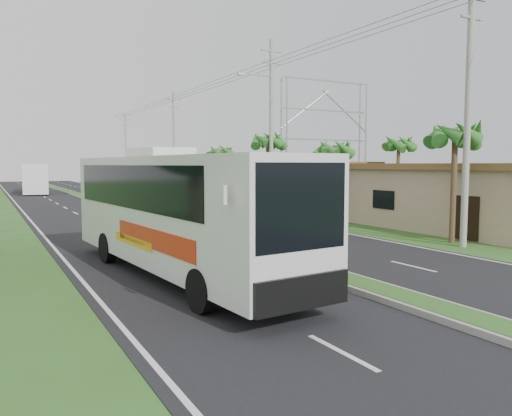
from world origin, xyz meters
TOP-DOWN VIEW (x-y plane):
  - ground at (0.00, 0.00)m, footprint 180.00×180.00m
  - road_asphalt at (0.00, 20.00)m, footprint 14.00×160.00m
  - median_strip at (0.00, 20.00)m, footprint 1.20×160.00m
  - lane_edge_left at (-6.70, 20.00)m, footprint 0.12×160.00m
  - lane_edge_right at (6.70, 20.00)m, footprint 0.12×160.00m
  - shop_near at (14.00, 6.00)m, footprint 8.60×12.60m
  - shop_mid at (14.00, 22.00)m, footprint 7.60×10.60m
  - shop_far at (14.00, 36.00)m, footprint 8.60×11.60m
  - palm_verge_a at (9.00, 3.00)m, footprint 2.40×2.40m
  - palm_verge_b at (9.40, 12.00)m, footprint 2.40×2.40m
  - palm_verge_c at (8.80, 19.00)m, footprint 2.40×2.40m
  - palm_verge_d at (9.30, 28.00)m, footprint 2.40×2.40m
  - palm_behind_shop at (17.50, 15.00)m, footprint 2.40×2.40m
  - utility_pole_a at (8.50, 2.00)m, footprint 1.60×0.28m
  - utility_pole_b at (8.47, 18.00)m, footprint 3.20×0.28m
  - utility_pole_c at (8.50, 38.00)m, footprint 1.60×0.28m
  - utility_pole_d at (8.50, 58.00)m, footprint 1.60×0.28m
  - billboard_lattice at (22.00, 30.00)m, footprint 10.18×1.18m
  - coach_bus_main at (-3.99, 2.58)m, footprint 3.60×12.50m
  - coach_bus_far at (-3.65, 53.27)m, footprint 3.62×12.19m
  - motorcyclist at (-1.46, 4.42)m, footprint 1.76×1.09m

SIDE VIEW (x-z plane):
  - ground at x=0.00m, z-range 0.00..0.00m
  - lane_edge_left at x=-6.70m, z-range 0.00..0.00m
  - lane_edge_right at x=6.70m, z-range 0.00..0.00m
  - road_asphalt at x=0.00m, z-range 0.00..0.02m
  - median_strip at x=0.00m, z-range 0.01..0.20m
  - motorcyclist at x=-1.46m, z-range -0.31..2.07m
  - shop_near at x=14.00m, z-range 0.02..3.54m
  - shop_mid at x=14.00m, z-range 0.02..3.69m
  - shop_far at x=14.00m, z-range 0.02..3.84m
  - coach_bus_far at x=-3.65m, z-range 0.23..3.73m
  - coach_bus_main at x=-3.99m, z-range 0.20..4.19m
  - palm_verge_b at x=9.40m, z-range 1.83..6.88m
  - palm_verge_d at x=9.30m, z-range 1.92..7.17m
  - palm_verge_a at x=9.00m, z-range 2.02..7.47m
  - palm_behind_shop at x=17.50m, z-range 2.11..7.76m
  - palm_verge_c at x=8.80m, z-range 2.20..8.05m
  - utility_pole_d at x=8.50m, z-range 0.17..10.67m
  - utility_pole_a at x=8.50m, z-range 0.17..11.17m
  - utility_pole_c at x=8.50m, z-range 0.17..11.17m
  - utility_pole_b at x=8.47m, z-range 0.26..12.26m
  - billboard_lattice at x=22.00m, z-range 0.79..12.86m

